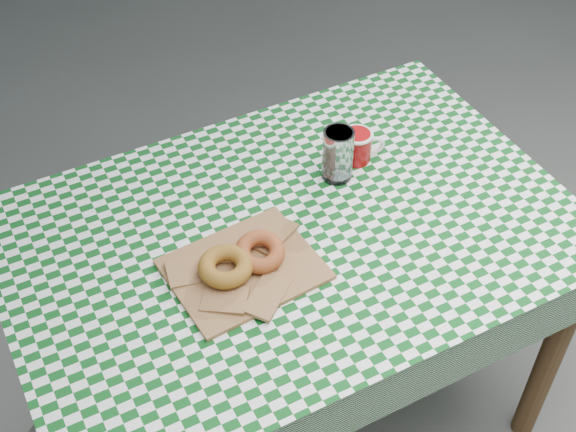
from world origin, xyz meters
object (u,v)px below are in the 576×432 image
Objects in this scene: coffee_mug at (357,146)px; drinking_glass at (338,155)px; table at (291,333)px; paper_bag at (244,268)px.

drinking_glass is (-0.08, -0.02, 0.03)m from coffee_mug.
paper_bag is (-0.15, -0.04, 0.39)m from table.
coffee_mug reaches higher than paper_bag.
coffee_mug is (0.42, 0.14, 0.03)m from paper_bag.
paper_bag is 2.15× the size of coffee_mug.
drinking_glass reaches higher than paper_bag.
coffee_mug is at bearing 28.92° from table.
drinking_glass is (0.34, 0.12, 0.06)m from paper_bag.
table is 4.07× the size of paper_bag.
paper_bag reaches higher than table.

